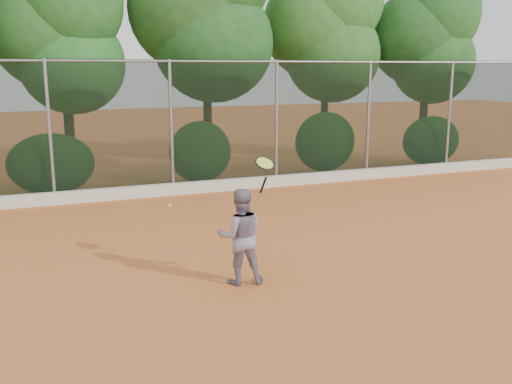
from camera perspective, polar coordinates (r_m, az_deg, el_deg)
name	(u,v)px	position (r m, az deg, el deg)	size (l,w,h in m)	color
ground	(280,283)	(9.02, 2.37, -9.06)	(80.00, 80.00, 0.00)	#CB6A30
concrete_curb	(175,189)	(15.21, -8.12, 0.31)	(24.00, 0.20, 0.30)	silver
tennis_player	(240,236)	(8.79, -1.58, -4.45)	(0.73, 0.57, 1.50)	gray
chainlink_fence	(171,124)	(15.13, -8.47, 6.78)	(24.09, 0.09, 3.50)	black
foliage_backdrop	(133,27)	(16.93, -12.24, 15.84)	(23.70, 3.63, 7.55)	#3B2916
tennis_racket	(265,166)	(8.66, 0.87, 2.64)	(0.35, 0.32, 0.59)	black
tennis_ball_in_flight	(170,205)	(8.23, -8.64, -1.34)	(0.06, 0.06, 0.06)	gold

